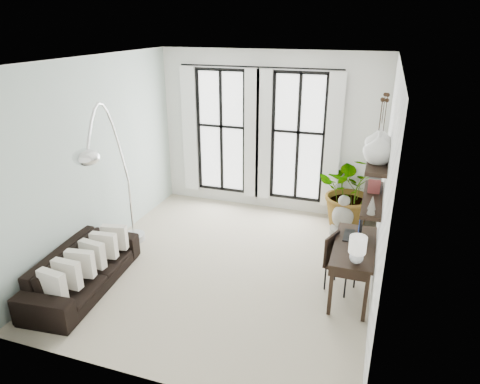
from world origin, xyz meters
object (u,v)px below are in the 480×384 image
at_px(sofa, 83,269).
at_px(plant, 352,190).
at_px(desk_chair, 337,259).
at_px(arc_lamp, 106,142).
at_px(desk, 354,250).
at_px(buddha, 343,218).

distance_m(sofa, plant, 4.87).
xyz_separation_m(sofa, plant, (3.54, 3.32, 0.44)).
bearing_deg(desk_chair, arc_lamp, -152.61).
relative_size(desk_chair, arc_lamp, 0.32).
bearing_deg(desk, buddha, 99.33).
bearing_deg(plant, buddha, -105.04).
relative_size(sofa, arc_lamp, 0.79).
bearing_deg(arc_lamp, buddha, 32.77).
distance_m(plant, desk_chair, 2.15).
bearing_deg(buddha, sofa, -139.60).
bearing_deg(desk_chair, desk, -8.10).
xyz_separation_m(sofa, buddha, (3.44, 2.93, 0.02)).
xyz_separation_m(plant, desk_chair, (-0.02, -2.14, -0.26)).
relative_size(plant, arc_lamp, 0.56).
distance_m(arc_lamp, buddha, 4.32).
bearing_deg(arc_lamp, sofa, -97.49).
distance_m(sofa, desk_chair, 3.72).
distance_m(sofa, desk, 3.92).
xyz_separation_m(desk, desk_chair, (-0.22, 0.12, -0.25)).
distance_m(desk, desk_chair, 0.36).
bearing_deg(sofa, plant, -52.20).
xyz_separation_m(desk, arc_lamp, (-3.64, -0.28, 1.31)).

